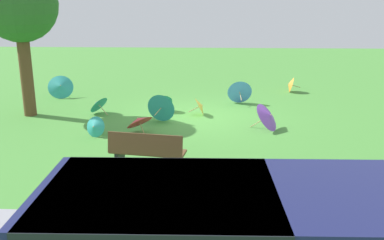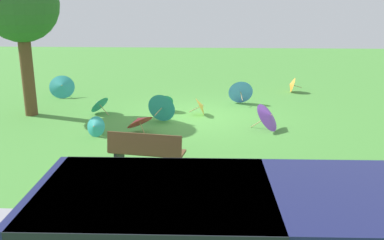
% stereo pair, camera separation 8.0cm
% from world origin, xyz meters
% --- Properties ---
extents(ground, '(40.00, 40.00, 0.00)m').
position_xyz_m(ground, '(0.00, 0.00, 0.00)').
color(ground, '#478C38').
extents(van_dark, '(4.64, 2.21, 1.53)m').
position_xyz_m(van_dark, '(-0.51, 8.54, 0.91)').
color(van_dark, '#191E4C').
rests_on(van_dark, ground).
extents(park_bench, '(1.66, 0.73, 0.90)m').
position_xyz_m(park_bench, '(1.03, 4.50, 0.47)').
color(park_bench, brown).
rests_on(park_bench, ground).
extents(shade_tree, '(2.29, 2.29, 4.59)m').
position_xyz_m(shade_tree, '(5.44, 0.03, 3.37)').
color(shade_tree, brown).
rests_on(shade_tree, ground).
extents(parasol_teal_0, '(1.08, 0.95, 0.87)m').
position_xyz_m(parasol_teal_0, '(5.31, -2.47, 0.43)').
color(parasol_teal_0, tan).
rests_on(parasol_teal_0, ground).
extents(parasol_red_0, '(1.01, 1.02, 0.64)m').
position_xyz_m(parasol_red_0, '(1.65, 1.83, 0.38)').
color(parasol_red_0, tan).
rests_on(parasol_red_0, ground).
extents(parasol_blue_0, '(0.89, 0.85, 0.87)m').
position_xyz_m(parasol_blue_0, '(-1.32, -1.94, 0.43)').
color(parasol_blue_0, tan).
rests_on(parasol_blue_0, ground).
extents(parasol_teal_1, '(0.90, 0.84, 0.87)m').
position_xyz_m(parasol_teal_1, '(1.16, 0.53, 0.43)').
color(parasol_teal_1, tan).
rests_on(parasol_teal_1, ground).
extents(parasol_yellow_0, '(0.62, 0.66, 0.60)m').
position_xyz_m(parasol_yellow_0, '(0.01, -0.22, 0.30)').
color(parasol_yellow_0, tan).
rests_on(parasol_yellow_0, ground).
extents(parasol_teal_2, '(0.77, 0.83, 0.64)m').
position_xyz_m(parasol_teal_2, '(3.32, -0.22, 0.34)').
color(parasol_teal_2, tan).
rests_on(parasol_teal_2, ground).
extents(parasol_purple_0, '(0.97, 1.07, 0.80)m').
position_xyz_m(parasol_purple_0, '(-1.94, 1.29, 0.40)').
color(parasol_purple_0, tan).
rests_on(parasol_purple_0, ground).
extents(parasol_teal_3, '(0.62, 0.63, 0.57)m').
position_xyz_m(parasol_teal_3, '(2.79, 2.15, 0.28)').
color(parasol_teal_3, tan).
rests_on(parasol_teal_3, ground).
extents(parasol_orange_1, '(0.58, 0.62, 0.61)m').
position_xyz_m(parasol_orange_1, '(-3.45, -3.89, 0.30)').
color(parasol_orange_1, tan).
rests_on(parasol_orange_1, ground).
extents(parasol_teal_4, '(0.79, 0.75, 0.63)m').
position_xyz_m(parasol_teal_4, '(1.30, -0.70, 0.31)').
color(parasol_teal_4, tan).
rests_on(parasol_teal_4, ground).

